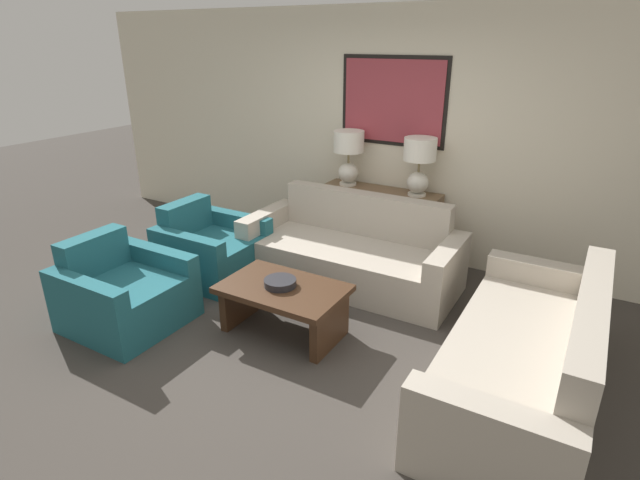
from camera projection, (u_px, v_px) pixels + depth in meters
name	position (u px, v px, depth m)	size (l,w,h in m)	color
ground_plane	(273.00, 345.00, 4.05)	(20.00, 20.00, 0.00)	#3D3833
back_wall	(393.00, 136.00, 5.43)	(8.27, 0.12, 2.65)	beige
console_table	(379.00, 224.00, 5.57)	(1.31, 0.36, 0.79)	brown
table_lamp_left	(349.00, 152.00, 5.47)	(0.33, 0.33, 0.60)	silver
table_lamp_right	(419.00, 160.00, 5.09)	(0.33, 0.33, 0.60)	silver
couch_by_back_wall	(351.00, 254.00, 5.06)	(2.17, 0.91, 0.84)	#ADA393
couch_by_side	(527.00, 359.00, 3.40)	(0.91, 2.17, 0.84)	#ADA393
coffee_table	(283.00, 300.00, 4.13)	(1.02, 0.65, 0.43)	#3D2616
decorative_bowl	(280.00, 283.00, 4.08)	(0.27, 0.27, 0.06)	#232328
armchair_near_back_wall	(211.00, 250.00, 5.18)	(0.89, 0.89, 0.75)	#1E5B66
armchair_near_camera	(124.00, 294.00, 4.29)	(0.89, 0.89, 0.75)	#1E5B66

